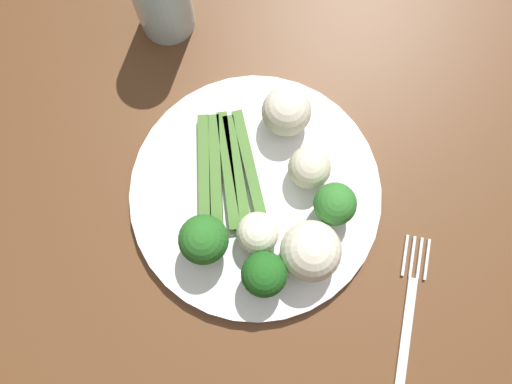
{
  "coord_description": "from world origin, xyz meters",
  "views": [
    {
      "loc": [
        -0.0,
        -0.13,
        1.33
      ],
      "look_at": [
        -0.05,
        -0.01,
        0.77
      ],
      "focal_mm": 37.69,
      "sensor_mm": 36.0,
      "label": 1
    }
  ],
  "objects": [
    {
      "name": "plate",
      "position": [
        -0.05,
        -0.01,
        0.75
      ],
      "size": [
        0.28,
        0.28,
        0.01
      ],
      "primitive_type": "cylinder",
      "color": "white",
      "rests_on": "dining_table"
    },
    {
      "name": "cauliflower_right",
      "position": [
        -0.03,
        -0.05,
        0.78
      ],
      "size": [
        0.04,
        0.04,
        0.04
      ],
      "primitive_type": "sphere",
      "color": "silver",
      "rests_on": "plate"
    },
    {
      "name": "cauliflower_near_fork",
      "position": [
        -0.0,
        0.03,
        0.78
      ],
      "size": [
        0.05,
        0.05,
        0.05
      ],
      "primitive_type": "sphere",
      "color": "beige",
      "rests_on": "plate"
    },
    {
      "name": "broccoli_outer_edge",
      "position": [
        -0.01,
        -0.09,
        0.79
      ],
      "size": [
        0.05,
        0.05,
        0.06
      ],
      "color": "#4C7F2B",
      "rests_on": "plate"
    },
    {
      "name": "broccoli_left",
      "position": [
        -0.07,
        -0.08,
        0.8
      ],
      "size": [
        0.05,
        0.05,
        0.06
      ],
      "color": "#568E33",
      "rests_on": "plate"
    },
    {
      "name": "asparagus_bundle",
      "position": [
        -0.08,
        -0.0,
        0.77
      ],
      "size": [
        0.12,
        0.15,
        0.01
      ],
      "rotation": [
        0.0,
        0.0,
        5.2
      ],
      "color": "#47752D",
      "rests_on": "plate"
    },
    {
      "name": "cauliflower_back_right",
      "position": [
        -0.04,
        0.08,
        0.79
      ],
      "size": [
        0.05,
        0.05,
        0.05
      ],
      "primitive_type": "sphere",
      "color": "silver",
      "rests_on": "plate"
    },
    {
      "name": "broccoli_front_left",
      "position": [
        0.04,
        0.0,
        0.79
      ],
      "size": [
        0.04,
        0.04,
        0.05
      ],
      "color": "#609E3D",
      "rests_on": "plate"
    },
    {
      "name": "fork",
      "position": [
        0.15,
        -0.07,
        0.75
      ],
      "size": [
        0.05,
        0.17,
        0.0
      ],
      "rotation": [
        0.0,
        0.0,
        1.75
      ],
      "color": "silver",
      "rests_on": "dining_table"
    },
    {
      "name": "dining_table",
      "position": [
        0.0,
        0.0,
        0.64
      ],
      "size": [
        1.19,
        0.92,
        0.75
      ],
      "color": "brown",
      "rests_on": "ground_plane"
    },
    {
      "name": "cauliflower_back",
      "position": [
        0.03,
        -0.05,
        0.79
      ],
      "size": [
        0.06,
        0.06,
        0.06
      ],
      "primitive_type": "sphere",
      "color": "silver",
      "rests_on": "plate"
    },
    {
      "name": "ground_plane",
      "position": [
        0.0,
        0.0,
        -0.01
      ],
      "size": [
        6.0,
        6.0,
        0.02
      ],
      "primitive_type": "cube",
      "color": "tan"
    }
  ]
}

